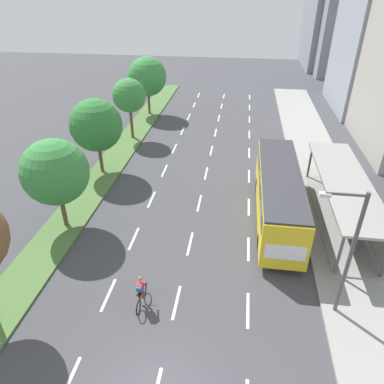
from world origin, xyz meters
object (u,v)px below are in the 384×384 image
Objects in this scene: median_tree_third at (96,125)px; median_tree_fourth at (129,96)px; bus_shelter at (346,196)px; median_tree_second at (55,172)px; streetlight at (348,248)px; cyclist at (141,293)px; median_tree_fifth at (147,77)px; bus at (279,191)px.

median_tree_fourth is (0.40, 7.53, 0.22)m from median_tree_third.
median_tree_third is at bearing 166.44° from bus_shelter.
streetlight is (15.58, -4.79, -0.03)m from median_tree_second.
median_tree_third reaches higher than cyclist.
cyclist is 29.22m from median_tree_fifth.
median_tree_fourth is (-13.36, 12.18, 2.23)m from bus.
median_tree_third is (-6.85, 13.18, 3.28)m from cyclist.
bus_shelter is 8.49m from streetlight.
bus is 14.66m from median_tree_third.
bus reaches higher than cyclist.
streetlight reaches higher than median_tree_third.
median_tree_third reaches higher than median_tree_second.
bus is at bearing 12.12° from median_tree_second.
bus_shelter is at bearing -13.56° from median_tree_third.
median_tree_third is 0.92× the size of streetlight.
bus_shelter is at bearing -33.96° from median_tree_fourth.
bus_shelter is at bearing 10.19° from median_tree_second.
bus_shelter is 1.82× the size of streetlight.
median_tree_fourth is at bearing 128.03° from streetlight.
cyclist is at bearing -129.00° from bus.
cyclist is at bearing -76.89° from median_tree_fifth.
median_tree_third is 7.54m from median_tree_fourth.
bus_shelter is at bearing -47.53° from median_tree_fifth.
streetlight is at bearing 5.43° from cyclist.
median_tree_second is 7.54m from median_tree_third.
median_tree_fourth is at bearing 107.29° from cyclist.
median_tree_fifth is at bearing 124.39° from bus.
bus_shelter is 26.43m from median_tree_fifth.
median_tree_second reaches higher than bus.
bus is 1.77× the size of median_tree_fifth.
bus is at bearing -42.35° from median_tree_fourth.
median_tree_second is at bearing -89.81° from median_tree_fifth.
median_tree_fourth is 0.90× the size of median_tree_fifth.
median_tree_second reaches higher than median_tree_fourth.
bus_shelter is 18.69m from median_tree_third.
median_tree_second is 16.30m from streetlight.
median_tree_third is at bearing 117.45° from cyclist.
cyclist is at bearing -72.71° from median_tree_fourth.
median_tree_second is at bearing -167.88° from bus.
streetlight is (9.08, 0.86, 3.10)m from cyclist.
median_tree_third is at bearing -91.03° from median_tree_fifth.
bus is 1.74× the size of streetlight.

